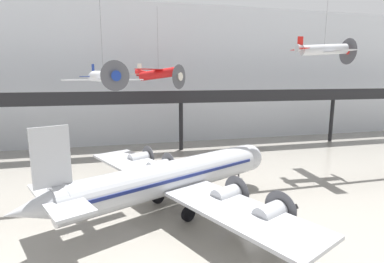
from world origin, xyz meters
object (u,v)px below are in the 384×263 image
airliner_silver_main (169,178)px  info_sign_pedestal (295,211)px  suspended_plane_white_twin (103,77)px  suspended_plane_silver_racer (324,50)px  suspended_plane_red_highwing (158,74)px

airliner_silver_main → info_sign_pedestal: airliner_silver_main is taller
suspended_plane_white_twin → airliner_silver_main: bearing=43.1°
suspended_plane_white_twin → suspended_plane_silver_racer: (26.88, 5.64, 3.38)m
suspended_plane_silver_racer → suspended_plane_red_highwing: bearing=155.8°
airliner_silver_main → suspended_plane_red_highwing: suspended_plane_red_highwing is taller
suspended_plane_red_highwing → suspended_plane_white_twin: bearing=-70.0°
suspended_plane_white_twin → suspended_plane_red_highwing: size_ratio=0.95×
airliner_silver_main → suspended_plane_white_twin: suspended_plane_white_twin is taller
suspended_plane_red_highwing → airliner_silver_main: bearing=-51.4°
airliner_silver_main → suspended_plane_white_twin: size_ratio=2.59×
airliner_silver_main → info_sign_pedestal: 11.82m
suspended_plane_silver_racer → info_sign_pedestal: 22.00m
suspended_plane_white_twin → suspended_plane_red_highwing: suspended_plane_red_highwing is taller
airliner_silver_main → suspended_plane_silver_racer: size_ratio=3.01×
suspended_plane_red_highwing → info_sign_pedestal: 26.74m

